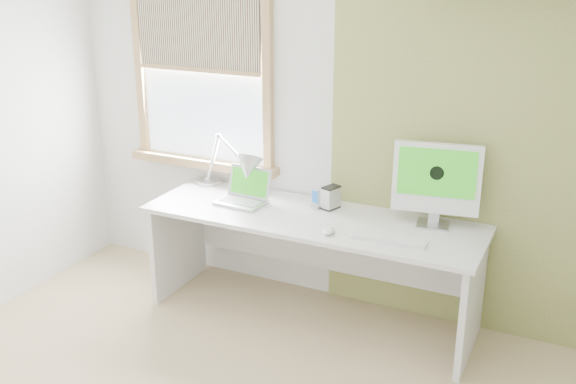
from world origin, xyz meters
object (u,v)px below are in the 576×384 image
Objects in this scene: external_drive at (331,198)px; imac at (437,180)px; desk at (315,241)px; laptop at (245,194)px; desk_lamp at (240,168)px.

imac reaches higher than external_drive.
external_drive is (0.06, 0.12, 0.27)m from desk.
laptop is (-0.52, -0.01, 0.25)m from desk.
imac reaches higher than desk_lamp.
desk_lamp is (-0.58, 0.05, 0.41)m from desk.
desk is 0.71m from desk_lamp.
desk_lamp is at bearing 175.31° from desk.
desk_lamp reaches higher than laptop.
laptop is at bearing -42.24° from desk_lamp.
external_drive is at bearing -178.56° from imac.
desk is 14.29× the size of external_drive.
desk is 0.30m from external_drive.
desk is at bearing -4.69° from desk_lamp.
external_drive is (0.58, 0.13, 0.02)m from laptop.
imac is (0.68, 0.02, 0.21)m from external_drive.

